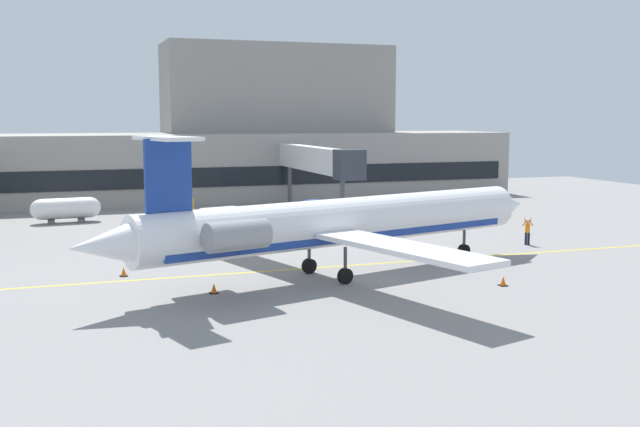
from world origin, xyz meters
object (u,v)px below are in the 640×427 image
regional_jet (337,223)px  marshaller (527,231)px  fuel_tank (66,209)px  belt_loader (180,211)px  pushback_tractor (309,212)px  baggage_tug (416,217)px

regional_jet → marshaller: 18.43m
fuel_tank → marshaller: 39.99m
belt_loader → marshaller: size_ratio=1.65×
regional_jet → fuel_tank: 33.30m
belt_loader → pushback_tractor: bearing=-19.8°
pushback_tractor → fuel_tank: fuel_tank is taller
pushback_tractor → marshaller: pushback_tractor is taller
belt_loader → fuel_tank: bearing=162.6°
fuel_tank → marshaller: fuel_tank is taller
pushback_tractor → fuel_tank: bearing=161.3°
baggage_tug → marshaller: size_ratio=1.59×
pushback_tractor → marshaller: 20.33m
regional_jet → marshaller: regional_jet is taller
regional_jet → fuel_tank: size_ratio=5.21×
regional_jet → belt_loader: (-5.22, 26.67, -2.27)m
regional_jet → pushback_tractor: bearing=75.8°
regional_jet → pushback_tractor: (5.75, 22.73, -2.30)m
pushback_tractor → belt_loader: bearing=160.2°
belt_loader → fuel_tank: size_ratio=0.55×
marshaller → fuel_tank: bearing=143.6°
fuel_tank → belt_loader: bearing=-17.4°
pushback_tractor → marshaller: bearing=-55.4°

